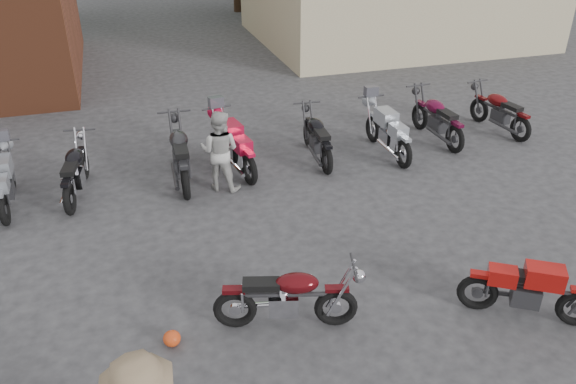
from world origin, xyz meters
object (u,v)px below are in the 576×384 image
object	(u,v)px
vintage_motorcycle	(288,294)
helmet	(172,338)
row_bike_3	(180,151)
row_bike_6	(388,129)
row_bike_5	(317,135)
row_bike_8	(500,109)
sportbike	(533,287)
row_bike_4	(234,143)
row_bike_7	(437,116)
row_bike_2	(75,168)
row_bike_1	(4,179)
person_light	(220,151)

from	to	relation	value
vintage_motorcycle	helmet	size ratio (longest dim) A/B	8.08
row_bike_3	row_bike_6	xyz separation A→B (m)	(4.50, -0.06, -0.04)
row_bike_5	row_bike_8	xyz separation A→B (m)	(4.73, 0.24, 0.00)
sportbike	row_bike_4	bearing A→B (deg)	148.58
row_bike_3	row_bike_7	distance (m)	5.94
helmet	row_bike_2	distance (m)	4.80
row_bike_5	row_bike_8	distance (m)	4.73
row_bike_1	row_bike_4	xyz separation A→B (m)	(4.33, 0.27, 0.05)
row_bike_8	sportbike	bearing A→B (deg)	140.68
row_bike_5	row_bike_2	bearing A→B (deg)	95.65
row_bike_7	vintage_motorcycle	bearing A→B (deg)	132.31
person_light	sportbike	bearing A→B (deg)	153.14
row_bike_5	vintage_motorcycle	bearing A→B (deg)	159.88
row_bike_2	person_light	bearing A→B (deg)	-92.44
row_bike_4	row_bike_2	bearing A→B (deg)	84.35
row_bike_7	helmet	bearing A→B (deg)	124.40
row_bike_6	row_bike_7	distance (m)	1.48
sportbike	row_bike_7	world-z (taller)	row_bike_7
row_bike_5	row_bike_8	bearing A→B (deg)	-83.36
row_bike_5	row_bike_6	xyz separation A→B (m)	(1.57, -0.17, 0.02)
vintage_motorcycle	helmet	bearing A→B (deg)	-167.94
row_bike_3	row_bike_8	xyz separation A→B (m)	(7.65, 0.36, -0.07)
row_bike_1	row_bike_8	bearing A→B (deg)	-89.98
sportbike	row_bike_3	world-z (taller)	row_bike_3
row_bike_4	person_light	bearing A→B (deg)	141.09
row_bike_2	row_bike_4	xyz separation A→B (m)	(3.10, 0.21, 0.04)
person_light	row_bike_8	bearing A→B (deg)	-142.23
row_bike_7	row_bike_8	world-z (taller)	row_bike_7
person_light	row_bike_6	bearing A→B (deg)	-141.97
row_bike_1	row_bike_8	distance (m)	10.87
vintage_motorcycle	row_bike_5	bearing A→B (deg)	81.72
row_bike_2	row_bike_7	distance (m)	7.92
sportbike	row_bike_5	world-z (taller)	row_bike_5
row_bike_7	sportbike	bearing A→B (deg)	159.11
row_bike_8	row_bike_6	bearing A→B (deg)	90.22
person_light	row_bike_3	size ratio (longest dim) A/B	0.74
row_bike_1	sportbike	bearing A→B (deg)	-129.80
helmet	person_light	size ratio (longest dim) A/B	0.14
row_bike_5	row_bike_4	bearing A→B (deg)	92.13
row_bike_2	row_bike_6	distance (m)	6.48
sportbike	row_bike_6	xyz separation A→B (m)	(0.56, 5.51, 0.07)
row_bike_2	row_bike_8	xyz separation A→B (m)	(9.64, 0.40, 0.00)
row_bike_2	row_bike_7	bearing A→B (deg)	-78.24
sportbike	row_bike_6	size ratio (longest dim) A/B	0.88
person_light	row_bike_6	size ratio (longest dim) A/B	0.79
row_bike_1	row_bike_2	distance (m)	1.23
sportbike	row_bike_3	size ratio (longest dim) A/B	0.82
helmet	row_bike_1	world-z (taller)	row_bike_1
person_light	row_bike_6	distance (m)	3.85
row_bike_3	row_bike_6	size ratio (longest dim) A/B	1.07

